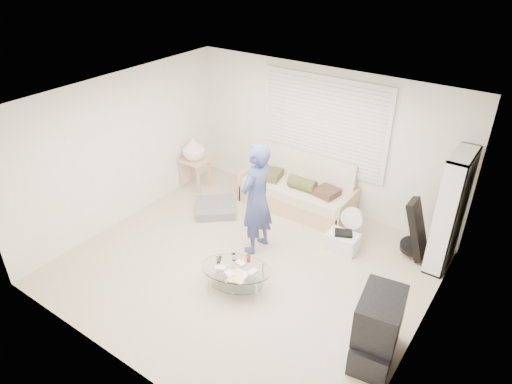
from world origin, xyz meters
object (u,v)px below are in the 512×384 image
Objects in this scene: coffee_table at (236,272)px; bookshelf at (450,211)px; tv_unit at (377,328)px; futon_sofa at (298,191)px.

bookshelf is at bearing 46.01° from coffee_table.
coffee_table is (-2.02, -0.00, -0.14)m from tv_unit.
bookshelf is at bearing 86.76° from tv_unit.
bookshelf reaches higher than tv_unit.
bookshelf reaches higher than coffee_table.
bookshelf is 2.27m from tv_unit.
bookshelf is (2.55, -0.15, 0.58)m from futon_sofa.
coffee_table is at bearing -179.90° from tv_unit.
futon_sofa is at bearing 135.76° from tv_unit.
futon_sofa is 1.12× the size of bookshelf.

